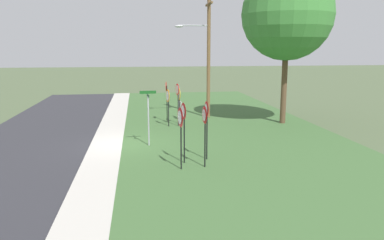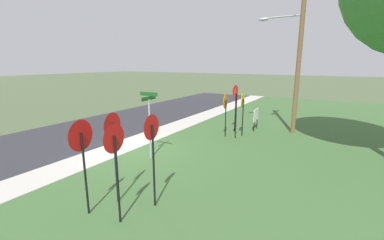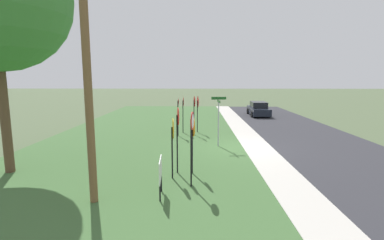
% 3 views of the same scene
% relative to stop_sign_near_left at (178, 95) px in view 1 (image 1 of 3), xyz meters
% --- Properties ---
extents(ground_plane, '(160.00, 160.00, 0.00)m').
position_rel_stop_sign_near_left_xyz_m(ground_plane, '(4.13, -3.29, -1.97)').
color(ground_plane, '#4C5B3D').
extents(road_asphalt, '(44.00, 6.40, 0.01)m').
position_rel_stop_sign_near_left_xyz_m(road_asphalt, '(4.13, -8.09, -1.97)').
color(road_asphalt, '#2D2D33').
rests_on(road_asphalt, ground_plane).
extents(sidewalk_strip, '(44.00, 1.60, 0.06)m').
position_rel_stop_sign_near_left_xyz_m(sidewalk_strip, '(4.13, -4.09, -1.94)').
color(sidewalk_strip, '#BCB7AD').
rests_on(sidewalk_strip, ground_plane).
extents(grass_median, '(44.00, 12.00, 0.04)m').
position_rel_stop_sign_near_left_xyz_m(grass_median, '(4.13, 2.71, -1.95)').
color(grass_median, '#3D6033').
rests_on(grass_median, ground_plane).
extents(stop_sign_near_left, '(0.71, 0.14, 2.66)m').
position_rel_stop_sign_near_left_xyz_m(stop_sign_near_left, '(0.00, 0.00, 0.00)').
color(stop_sign_near_left, black).
rests_on(stop_sign_near_left, grass_median).
extents(stop_sign_near_right, '(0.77, 0.15, 2.30)m').
position_rel_stop_sign_near_left_xyz_m(stop_sign_near_right, '(-0.05, -0.60, -0.26)').
color(stop_sign_near_right, black).
rests_on(stop_sign_near_right, grass_median).
extents(stop_sign_far_left, '(0.77, 0.13, 2.32)m').
position_rel_stop_sign_near_left_xyz_m(stop_sign_far_left, '(-0.62, 0.15, -0.24)').
color(stop_sign_far_left, black).
rests_on(stop_sign_far_left, grass_median).
extents(stop_sign_far_center, '(0.62, 0.12, 2.66)m').
position_rel_stop_sign_near_left_xyz_m(stop_sign_far_center, '(-1.42, -0.58, -0.04)').
color(stop_sign_far_center, black).
rests_on(stop_sign_far_center, grass_median).
extents(yield_sign_near_left, '(0.68, 0.12, 2.59)m').
position_rel_stop_sign_near_left_xyz_m(yield_sign_near_left, '(7.31, 0.46, -0.01)').
color(yield_sign_near_left, black).
rests_on(yield_sign_near_left, grass_median).
extents(yield_sign_near_right, '(0.80, 0.16, 2.53)m').
position_rel_stop_sign_near_left_xyz_m(yield_sign_near_right, '(8.50, -0.82, -0.03)').
color(yield_sign_near_right, black).
rests_on(yield_sign_near_right, grass_median).
extents(yield_sign_far_left, '(0.71, 0.15, 2.59)m').
position_rel_stop_sign_near_left_xyz_m(yield_sign_far_left, '(7.68, -0.59, 0.01)').
color(yield_sign_far_left, black).
rests_on(yield_sign_far_left, grass_median).
extents(yield_sign_far_right, '(0.72, 0.12, 2.53)m').
position_rel_stop_sign_near_left_xyz_m(yield_sign_far_right, '(8.35, 0.18, -0.04)').
color(yield_sign_far_right, black).
rests_on(yield_sign_far_right, grass_median).
extents(street_name_post, '(0.96, 0.81, 2.76)m').
position_rel_stop_sign_near_left_xyz_m(street_name_post, '(4.51, -1.95, -0.28)').
color(street_name_post, '#9EA0A8').
rests_on(street_name_post, grass_median).
extents(utility_pole, '(2.10, 2.44, 8.75)m').
position_rel_stop_sign_near_left_xyz_m(utility_pole, '(-2.68, 2.28, 2.79)').
color(utility_pole, brown).
rests_on(utility_pole, grass_median).
extents(notice_board, '(1.10, 0.11, 1.25)m').
position_rel_stop_sign_near_left_xyz_m(notice_board, '(-2.26, 0.41, -1.10)').
color(notice_board, black).
rests_on(notice_board, grass_median).
extents(oak_tree_left, '(5.67, 5.67, 9.69)m').
position_rel_stop_sign_near_left_xyz_m(oak_tree_left, '(0.00, 6.87, 4.90)').
color(oak_tree_left, brown).
rests_on(oak_tree_left, grass_median).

